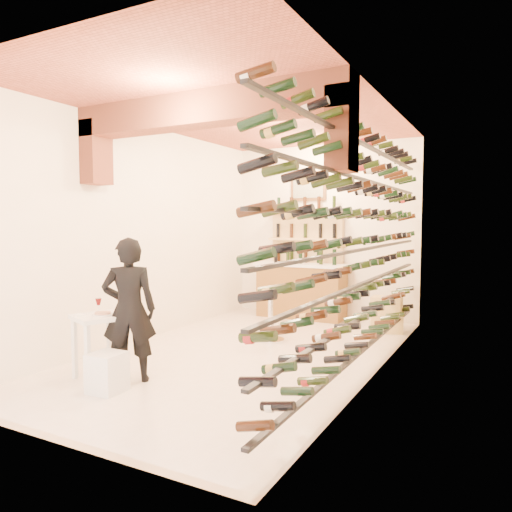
{
  "coord_description": "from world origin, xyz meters",
  "views": [
    {
      "loc": [
        3.11,
        -5.54,
        1.76
      ],
      "look_at": [
        0.0,
        0.3,
        1.3
      ],
      "focal_mm": 33.73,
      "sensor_mm": 36.0,
      "label": 1
    }
  ],
  "objects": [
    {
      "name": "person",
      "position": [
        -0.59,
        -1.57,
        0.8
      ],
      "size": [
        0.7,
        0.66,
        1.6
      ],
      "primitive_type": "imported",
      "rotation": [
        0.0,
        0.0,
        3.79
      ],
      "color": "black",
      "rests_on": "ground"
    },
    {
      "name": "crate_upper",
      "position": [
        1.37,
        2.2,
        0.43
      ],
      "size": [
        0.48,
        0.34,
        0.27
      ],
      "primitive_type": "cube",
      "rotation": [
        0.0,
        0.0,
        0.05
      ],
      "color": "#DEC17A",
      "rests_on": "crate_lower"
    },
    {
      "name": "chrome_barstool",
      "position": [
        -0.01,
        0.79,
        0.46
      ],
      "size": [
        0.41,
        0.41,
        0.8
      ],
      "rotation": [
        0.0,
        0.0,
        0.25
      ],
      "color": "silver",
      "rests_on": "ground"
    },
    {
      "name": "white_stool",
      "position": [
        -0.56,
        -1.95,
        0.21
      ],
      "size": [
        0.34,
        0.34,
        0.41
      ],
      "primitive_type": "cube",
      "rotation": [
        0.0,
        0.0,
        0.04
      ],
      "color": "white",
      "rests_on": "ground"
    },
    {
      "name": "room_shell",
      "position": [
        0.0,
        -0.26,
        2.25
      ],
      "size": [
        3.52,
        6.02,
        3.21
      ],
      "color": "white",
      "rests_on": "ground"
    },
    {
      "name": "back_counter",
      "position": [
        -0.3,
        2.65,
        0.53
      ],
      "size": [
        1.7,
        0.62,
        1.29
      ],
      "color": "olive",
      "rests_on": "ground"
    },
    {
      "name": "tasting_table",
      "position": [
        -0.93,
        -1.69,
        0.6
      ],
      "size": [
        0.66,
        0.66,
        0.89
      ],
      "rotation": [
        0.0,
        0.0,
        -0.4
      ],
      "color": "white",
      "rests_on": "ground"
    },
    {
      "name": "ground",
      "position": [
        0.0,
        0.0,
        0.0
      ],
      "size": [
        6.0,
        6.0,
        0.0
      ],
      "primitive_type": "plane",
      "color": "silver",
      "rests_on": "ground"
    },
    {
      "name": "back_shelving",
      "position": [
        -0.3,
        2.89,
        1.17
      ],
      "size": [
        1.4,
        0.31,
        2.73
      ],
      "color": "tan",
      "rests_on": "ground"
    },
    {
      "name": "crate_lower",
      "position": [
        1.37,
        2.2,
        0.15
      ],
      "size": [
        0.58,
        0.48,
        0.3
      ],
      "primitive_type": "cube",
      "rotation": [
        0.0,
        0.0,
        0.3
      ],
      "color": "#DEC17A",
      "rests_on": "ground"
    },
    {
      "name": "wine_rack",
      "position": [
        1.53,
        0.0,
        1.55
      ],
      "size": [
        0.32,
        5.7,
        2.56
      ],
      "color": "black",
      "rests_on": "ground"
    }
  ]
}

